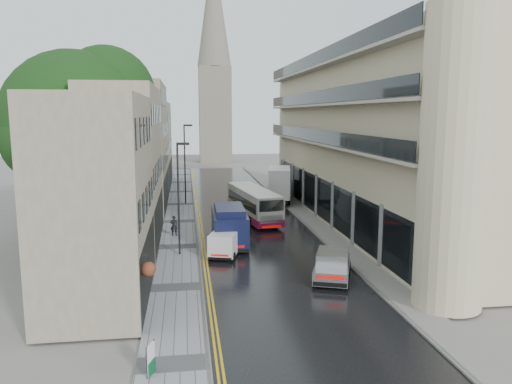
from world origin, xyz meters
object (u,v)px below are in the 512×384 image
object	(u,v)px
tree_near	(76,148)
estate_sign	(151,359)
lamp_post_near	(178,199)
tree_far	(110,146)
white_van	(210,247)
lamp_post_far	(185,165)
pedestrian	(174,226)
navy_van	(216,232)
silver_hatchback	(315,272)
white_lorry	(269,187)
cream_bus	(251,210)

from	to	relation	value
tree_near	estate_sign	xyz separation A→B (m)	(5.90, -18.06, -6.27)
tree_near	lamp_post_near	bearing A→B (deg)	-22.23
tree_far	white_van	bearing A→B (deg)	-63.64
tree_near	estate_sign	world-z (taller)	tree_near
tree_far	lamp_post_far	size ratio (longest dim) A/B	1.55
tree_near	pedestrian	world-z (taller)	tree_near
navy_van	lamp_post_near	bearing A→B (deg)	-172.26
pedestrian	silver_hatchback	bearing A→B (deg)	124.83
tree_near	lamp_post_near	xyz separation A→B (m)	(6.75, -2.76, -3.19)
tree_near	white_lorry	size ratio (longest dim) A/B	1.94
tree_far	navy_van	world-z (taller)	tree_far
tree_far	lamp_post_near	distance (m)	17.21
white_van	navy_van	bearing A→B (deg)	91.15
pedestrian	estate_sign	distance (m)	20.41
white_van	lamp_post_far	distance (m)	20.30
tree_near	white_lorry	world-z (taller)	tree_near
cream_bus	white_lorry	distance (m)	9.65
pedestrian	lamp_post_far	xyz separation A→B (m)	(0.89, 13.67, 3.23)
estate_sign	cream_bus	bearing A→B (deg)	93.37
white_lorry	estate_sign	xyz separation A→B (m)	(-9.67, -32.26, -1.22)
white_van	estate_sign	distance (m)	14.38
silver_hatchback	estate_sign	size ratio (longest dim) A/B	3.84
cream_bus	tree_far	bearing A→B (deg)	138.11
lamp_post_near	silver_hatchback	bearing A→B (deg)	-36.83
silver_hatchback	lamp_post_far	bearing A→B (deg)	125.13
tree_near	white_van	bearing A→B (deg)	-24.48
lamp_post_far	lamp_post_near	bearing A→B (deg)	-74.02
lamp_post_near	estate_sign	xyz separation A→B (m)	(-0.85, -15.30, -3.08)
navy_van	lamp_post_near	size ratio (longest dim) A/B	0.79
silver_hatchback	white_van	world-z (taller)	white_van
silver_hatchback	estate_sign	distance (m)	11.66
cream_bus	white_van	size ratio (longest dim) A/B	2.65
navy_van	lamp_post_far	world-z (taller)	lamp_post_far
tree_far	pedestrian	distance (m)	13.34
tree_near	navy_van	distance (m)	10.93
lamp_post_near	tree_far	bearing A→B (deg)	119.10
white_van	estate_sign	xyz separation A→B (m)	(-2.81, -14.10, -0.19)
white_van	estate_sign	world-z (taller)	white_van
silver_hatchback	white_van	size ratio (longest dim) A/B	1.14
white_lorry	pedestrian	xyz separation A→B (m)	(-9.29, -11.86, -1.00)
pedestrian	estate_sign	xyz separation A→B (m)	(-0.39, -20.41, -0.22)
cream_bus	silver_hatchback	world-z (taller)	cream_bus
white_lorry	lamp_post_far	world-z (taller)	lamp_post_far
white_van	lamp_post_near	bearing A→B (deg)	165.48
silver_hatchback	lamp_post_near	distance (m)	10.48
navy_van	estate_sign	distance (m)	15.94
white_lorry	white_van	xyz separation A→B (m)	(-6.87, -18.16, -1.03)
lamp_post_near	pedestrian	bearing A→B (deg)	102.07
silver_hatchback	white_lorry	bearing A→B (deg)	106.51
tree_far	navy_van	distance (m)	18.44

